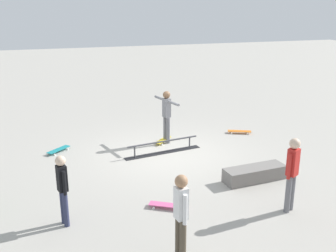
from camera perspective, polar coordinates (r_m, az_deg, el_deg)
name	(u,v)px	position (r m, az deg, el deg)	size (l,w,h in m)	color
ground_plane	(167,154)	(11.94, -0.08, -4.03)	(60.00, 60.00, 0.00)	#ADA89E
grind_rail	(163,148)	(11.97, -0.72, -3.12)	(2.46, 0.62, 0.39)	black
skate_ledge	(255,174)	(10.41, 12.33, -6.71)	(1.63, 0.51, 0.36)	gray
skater_main	(167,113)	(12.61, -0.20, 1.87)	(0.43, 1.34, 1.70)	slate
skateboard_main	(163,140)	(12.89, -0.71, -2.03)	(0.71, 0.71, 0.09)	yellow
bystander_black_shirt	(63,187)	(8.25, -14.91, -8.41)	(0.22, 0.34, 1.51)	#2D3351
bystander_white_shirt	(181,213)	(6.92, 1.87, -12.42)	(0.22, 0.37, 1.63)	brown
bystander_red_shirt	(292,171)	(8.86, 17.41, -6.16)	(0.37, 0.27, 1.67)	slate
loose_skateboard_orange	(239,131)	(13.98, 10.22, -0.75)	(0.81, 0.51, 0.09)	orange
loose_skateboard_teal	(59,150)	(12.52, -15.45, -3.29)	(0.73, 0.68, 0.09)	teal
loose_skateboard_pink	(167,205)	(8.93, -0.16, -11.30)	(0.79, 0.58, 0.09)	#E05993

